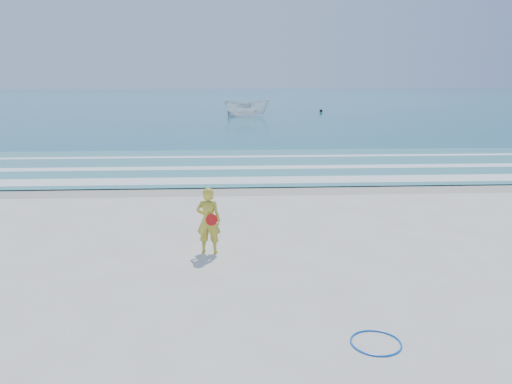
{
  "coord_description": "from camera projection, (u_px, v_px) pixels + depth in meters",
  "views": [
    {
      "loc": [
        -0.33,
        -9.15,
        4.0
      ],
      "look_at": [
        0.4,
        4.0,
        1.0
      ],
      "focal_mm": 35.0,
      "sensor_mm": 36.0,
      "label": 1
    }
  ],
  "objects": [
    {
      "name": "foam_far",
      "position": [
        235.0,
        157.0,
        25.87
      ],
      "size": [
        400.0,
        0.6,
        0.01
      ],
      "primitive_type": "cube",
      "color": "white",
      "rests_on": "shallow"
    },
    {
      "name": "foam_near",
      "position": [
        237.0,
        180.0,
        19.83
      ],
      "size": [
        400.0,
        1.4,
        0.01
      ],
      "primitive_type": "cube",
      "color": "white",
      "rests_on": "shallow"
    },
    {
      "name": "woman",
      "position": [
        209.0,
        220.0,
        11.57
      ],
      "size": [
        0.63,
        0.47,
        1.57
      ],
      "color": "gold",
      "rests_on": "ground"
    },
    {
      "name": "boat",
      "position": [
        247.0,
        108.0,
        53.51
      ],
      "size": [
        4.94,
        2.14,
        1.86
      ],
      "primitive_type": "imported",
      "rotation": [
        0.0,
        0.0,
        1.64
      ],
      "color": "white",
      "rests_on": "ocean"
    },
    {
      "name": "ground",
      "position": [
        247.0,
        287.0,
        9.82
      ],
      "size": [
        400.0,
        400.0,
        0.0
      ],
      "primitive_type": "plane",
      "color": "silver",
      "rests_on": "ground"
    },
    {
      "name": "wet_sand",
      "position": [
        238.0,
        189.0,
        18.58
      ],
      "size": [
        400.0,
        2.4,
        0.0
      ],
      "primitive_type": "cube",
      "color": "#B2A893",
      "rests_on": "ground"
    },
    {
      "name": "buoy",
      "position": [
        321.0,
        111.0,
        60.16
      ],
      "size": [
        0.38,
        0.38,
        0.38
      ],
      "primitive_type": "sphere",
      "color": "black",
      "rests_on": "ocean"
    },
    {
      "name": "hoop",
      "position": [
        376.0,
        343.0,
        7.7
      ],
      "size": [
        0.81,
        0.81,
        0.03
      ],
      "primitive_type": "torus",
      "rotation": [
        0.0,
        0.0,
        0.03
      ],
      "color": "blue",
      "rests_on": "ground"
    },
    {
      "name": "foam_mid",
      "position": [
        236.0,
        168.0,
        22.66
      ],
      "size": [
        400.0,
        0.9,
        0.01
      ],
      "primitive_type": "cube",
      "color": "white",
      "rests_on": "shallow"
    },
    {
      "name": "ocean",
      "position": [
        229.0,
        97.0,
        112.04
      ],
      "size": [
        400.0,
        190.0,
        0.04
      ],
      "primitive_type": "cube",
      "color": "#19727F",
      "rests_on": "ground"
    },
    {
      "name": "shallow",
      "position": [
        236.0,
        165.0,
        23.44
      ],
      "size": [
        400.0,
        10.0,
        0.01
      ],
      "primitive_type": "cube",
      "color": "#59B7AD",
      "rests_on": "ocean"
    }
  ]
}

